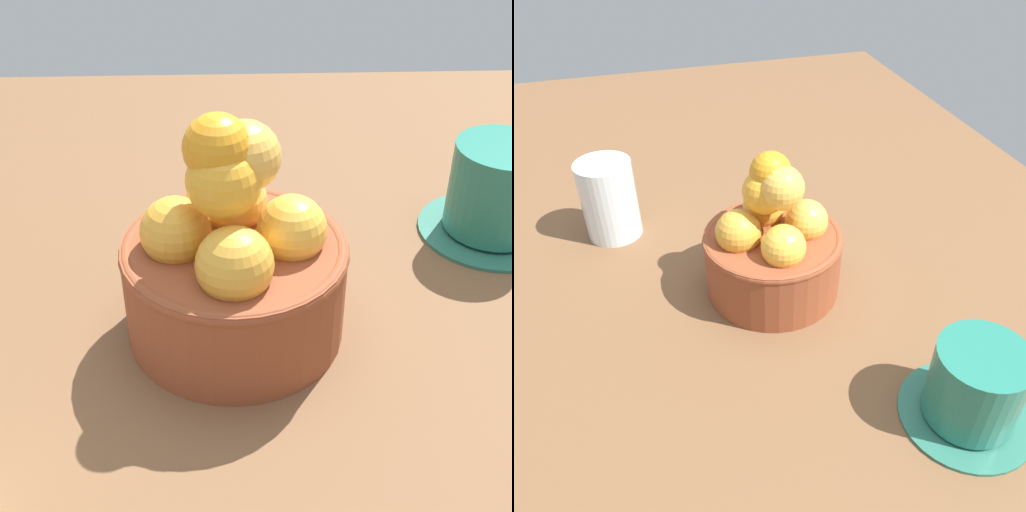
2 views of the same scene
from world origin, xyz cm
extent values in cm
cube|color=brown|center=(0.00, 0.00, -2.30)|extent=(153.87, 91.54, 4.59)
cylinder|color=brown|center=(0.00, 0.00, 3.57)|extent=(14.74, 14.74, 7.14)
torus|color=brown|center=(0.00, 0.00, 6.74)|extent=(14.94, 14.94, 1.00)
sphere|color=gold|center=(3.69, -0.48, 8.23)|extent=(4.61, 4.61, 4.61)
sphere|color=gold|center=(0.48, 3.69, 8.23)|extent=(4.80, 4.80, 4.80)
sphere|color=yellow|center=(-3.69, 0.48, 8.23)|extent=(4.56, 4.56, 4.56)
sphere|color=#F6B347|center=(-0.48, -3.69, 8.23)|extent=(4.64, 4.64, 4.64)
sphere|color=gold|center=(0.55, 0.67, 12.22)|extent=(4.66, 4.66, 4.66)
sphere|color=#F7B648|center=(-0.76, -0.70, 13.16)|extent=(4.48, 4.48, 4.48)
sphere|color=orange|center=(0.86, 0.41, 14.10)|extent=(4.25, 4.25, 4.25)
cylinder|color=#2C6B58|center=(-21.16, -11.37, 0.30)|extent=(11.69, 11.69, 0.60)
cylinder|color=#237260|center=(-21.16, -11.37, 4.24)|extent=(7.77, 7.77, 7.27)
cylinder|color=silver|center=(15.77, 16.41, 4.98)|extent=(6.76, 6.76, 9.96)
camera|label=1|loc=(-0.27, 39.50, 34.76)|focal=52.60mm
camera|label=2|loc=(-43.68, 12.97, 39.65)|focal=37.37mm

